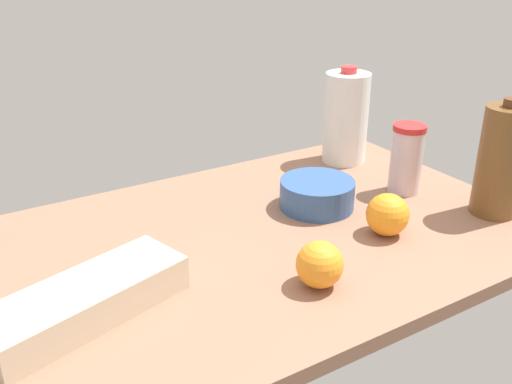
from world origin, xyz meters
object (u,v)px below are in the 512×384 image
Objects in this scene: milk_jug at (346,118)px; orange_near_front at (387,215)px; mixing_bowl at (317,194)px; chocolate_milk_jug at (501,161)px; orange_by_jug at (318,265)px; egg_carton at (86,300)px; tumbler_cup at (406,159)px.

milk_jug is 2.92× the size of orange_near_front.
mixing_bowl is 1.91× the size of orange_near_front.
chocolate_milk_jug is 3.09× the size of orange_by_jug.
egg_carton is 3.98× the size of orange_by_jug.
tumbler_cup is (-23.53, 3.82, 5.21)cm from mixing_bowl.
chocolate_milk_jug is 1.56× the size of tumbler_cup.
milk_jug is at bearing -117.35° from orange_near_front.
mixing_bowl is 24.40cm from tumbler_cup.
egg_carton is 81.40cm from tumbler_cup.
egg_carton is (81.48, 33.86, -9.25)cm from milk_jug.
orange_by_jug is at bearing 27.42° from tumbler_cup.
milk_jug reaches higher than orange_by_jug.
milk_jug is at bearing -140.38° from mixing_bowl.
mixing_bowl is 32.54cm from orange_by_jug.
mixing_bowl is 2.00× the size of orange_by_jug.
chocolate_milk_jug reaches higher than egg_carton.
milk_jug is 88.72cm from egg_carton.
chocolate_milk_jug is at bearing 100.37° from milk_jug.
mixing_bowl is 18.60cm from orange_near_front.
egg_carton is 39.70cm from orange_by_jug.
chocolate_milk_jug is at bearing 114.62° from tumbler_cup.
egg_carton is at bearing 6.96° from tumbler_cup.
mixing_bowl is 0.50× the size of egg_carton.
milk_jug is at bearing -92.05° from tumbler_cup.
orange_by_jug is at bearing 46.58° from milk_jug.
chocolate_milk_jug is 90.33cm from egg_carton.
milk_jug reaches higher than mixing_bowl.
orange_near_front is (-61.74, 4.30, 1.41)cm from egg_carton.
milk_jug reaches higher than egg_carton.
chocolate_milk_jug is at bearing -176.47° from orange_by_jug.
mixing_bowl is at bearing -75.51° from orange_near_front.
mixing_bowl is 40.62cm from chocolate_milk_jug.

